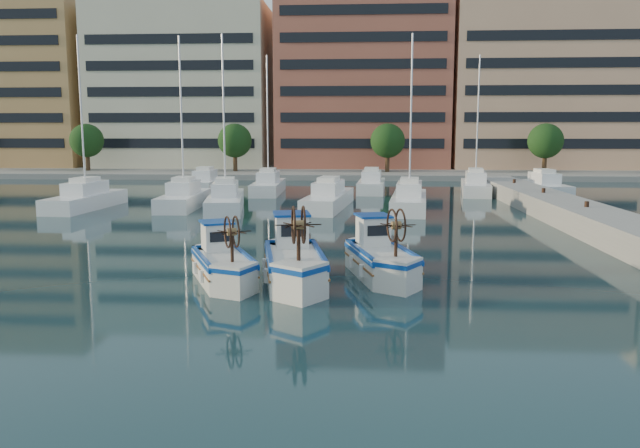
{
  "coord_description": "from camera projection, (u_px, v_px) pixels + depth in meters",
  "views": [
    {
      "loc": [
        0.92,
        -19.96,
        5.14
      ],
      "look_at": [
        -0.7,
        4.74,
        1.5
      ],
      "focal_mm": 35.0,
      "sensor_mm": 36.0,
      "label": 1
    }
  ],
  "objects": [
    {
      "name": "ground",
      "position": [
        332.0,
        290.0,
        20.51
      ],
      "size": [
        300.0,
        300.0,
        0.0
      ],
      "primitive_type": "plane",
      "color": "#17383D",
      "rests_on": "ground"
    },
    {
      "name": "yacht_marina",
      "position": [
        317.0,
        194.0,
        47.56
      ],
      "size": [
        36.48,
        22.09,
        11.5
      ],
      "color": "white",
      "rests_on": "ground"
    },
    {
      "name": "fishing_boat_a",
      "position": [
        222.0,
        262.0,
        21.66
      ],
      "size": [
        3.04,
        4.19,
        2.52
      ],
      "rotation": [
        0.0,
        0.0,
        0.41
      ],
      "color": "silver",
      "rests_on": "ground"
    },
    {
      "name": "quay",
      "position": [
        634.0,
        236.0,
        27.48
      ],
      "size": [
        3.0,
        60.0,
        1.2
      ],
      "primitive_type": "cube",
      "color": "gray",
      "rests_on": "ground"
    },
    {
      "name": "waterfront",
      "position": [
        425.0,
        87.0,
        82.52
      ],
      "size": [
        180.0,
        40.0,
        25.6
      ],
      "color": "gray",
      "rests_on": "ground"
    },
    {
      "name": "fishing_boat_b",
      "position": [
        294.0,
        260.0,
        21.47
      ],
      "size": [
        2.67,
        4.79,
        2.91
      ],
      "rotation": [
        0.0,
        0.0,
        0.18
      ],
      "color": "silver",
      "rests_on": "ground"
    },
    {
      "name": "fishing_boat_c",
      "position": [
        380.0,
        256.0,
        22.37
      ],
      "size": [
        2.71,
        4.44,
        2.69
      ],
      "rotation": [
        0.0,
        0.0,
        0.25
      ],
      "color": "silver",
      "rests_on": "ground"
    }
  ]
}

